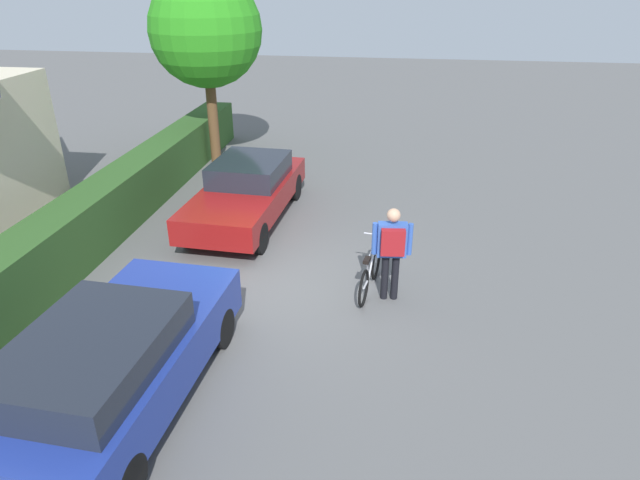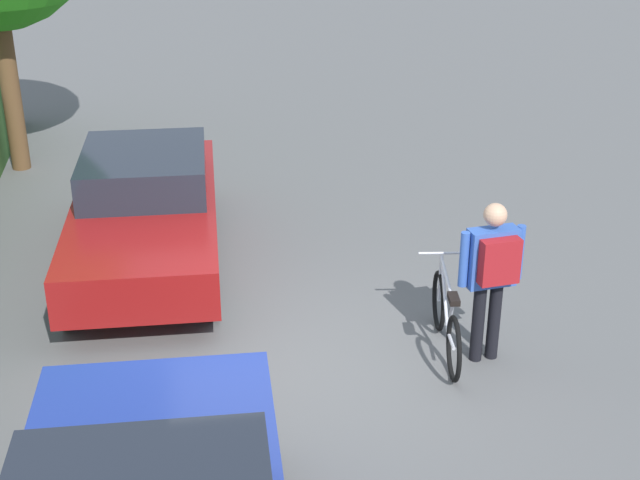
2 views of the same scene
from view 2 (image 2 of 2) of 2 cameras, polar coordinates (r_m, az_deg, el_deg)
ground_plane at (r=9.12m, az=-1.75°, el=-8.44°), size 60.00×60.00×0.00m
parked_car_far at (r=11.37m, az=-11.15°, el=2.04°), size 4.58×1.98×1.37m
bicycle at (r=9.35m, az=8.12°, el=-5.14°), size 1.66×0.50×0.92m
person_rider at (r=8.96m, az=11.03°, el=-1.77°), size 0.38×0.69×1.73m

